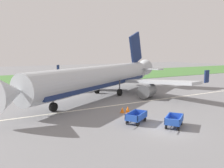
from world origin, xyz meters
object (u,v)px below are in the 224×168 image
at_px(airplane, 103,77).
at_px(traffic_cone_by_carts, 122,110).
at_px(baggage_cart_nearest, 174,121).
at_px(baggage_cart_second_in_row, 136,117).
at_px(traffic_cone_near_plane, 128,109).
at_px(traffic_cone_mid_apron, 126,114).

distance_m(airplane, traffic_cone_by_carts, 11.27).
bearing_deg(baggage_cart_nearest, baggage_cart_second_in_row, 129.64).
relative_size(baggage_cart_nearest, traffic_cone_near_plane, 4.81).
relative_size(traffic_cone_near_plane, traffic_cone_by_carts, 1.03).
height_order(baggage_cart_nearest, traffic_cone_by_carts, baggage_cart_nearest).
distance_m(airplane, traffic_cone_near_plane, 11.06).
height_order(airplane, traffic_cone_by_carts, airplane).
xyz_separation_m(traffic_cone_mid_apron, traffic_cone_by_carts, (0.45, 1.51, 0.06)).
height_order(traffic_cone_near_plane, traffic_cone_by_carts, traffic_cone_near_plane).
bearing_deg(traffic_cone_mid_apron, baggage_cart_second_in_row, -100.46).
relative_size(airplane, baggage_cart_second_in_row, 9.92).
distance_m(baggage_cart_nearest, traffic_cone_near_plane, 6.92).
relative_size(baggage_cart_nearest, baggage_cart_second_in_row, 0.97).
xyz_separation_m(airplane, traffic_cone_mid_apron, (-3.54, -12.01, -2.77)).
bearing_deg(airplane, traffic_cone_by_carts, -106.44).
bearing_deg(traffic_cone_by_carts, traffic_cone_near_plane, 1.26).
relative_size(traffic_cone_near_plane, traffic_cone_mid_apron, 1.24).
xyz_separation_m(airplane, baggage_cart_second_in_row, (-4.00, -14.49, -2.45)).
bearing_deg(traffic_cone_by_carts, baggage_cart_second_in_row, -102.78).
bearing_deg(baggage_cart_nearest, airplane, 84.62).
xyz_separation_m(airplane, traffic_cone_by_carts, (-3.09, -10.49, -2.72)).
xyz_separation_m(baggage_cart_second_in_row, traffic_cone_near_plane, (1.68, 4.02, -0.26)).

